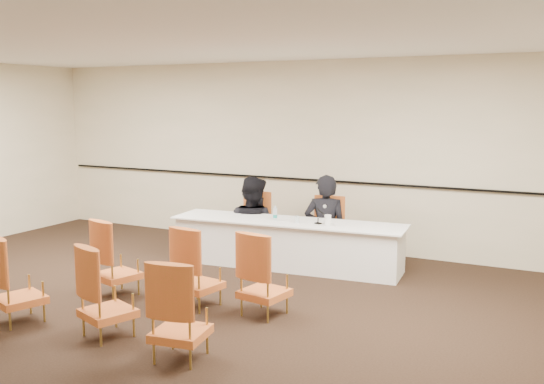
{
  "coord_description": "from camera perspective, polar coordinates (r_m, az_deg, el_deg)",
  "views": [
    {
      "loc": [
        3.93,
        -4.96,
        2.33
      ],
      "look_at": [
        0.09,
        2.6,
        1.08
      ],
      "focal_mm": 40.0,
      "sensor_mm": 36.0,
      "label": 1
    }
  ],
  "objects": [
    {
      "name": "microphone",
      "position": [
        8.36,
        4.36,
        -2.16
      ],
      "size": [
        0.15,
        0.2,
        0.26
      ],
      "primitive_type": null,
      "rotation": [
        0.0,
        0.0,
        -0.32
      ],
      "color": "black",
      "rests_on": "panel_table"
    },
    {
      "name": "wall_rail",
      "position": [
        9.82,
        3.12,
        1.2
      ],
      "size": [
        9.8,
        0.04,
        0.03
      ],
      "primitive_type": "cube",
      "color": "black",
      "rests_on": "wall_back"
    },
    {
      "name": "coffee_cup",
      "position": [
        8.28,
        5.28,
        -2.66
      ],
      "size": [
        0.12,
        0.12,
        0.15
      ],
      "primitive_type": "cylinder",
      "rotation": [
        0.0,
        0.0,
        0.27
      ],
      "color": "white",
      "rests_on": "panel_table"
    },
    {
      "name": "aud_chair_front_mid",
      "position": [
        7.02,
        -7.0,
        -6.97
      ],
      "size": [
        0.57,
        0.57,
        0.95
      ],
      "primitive_type": null,
      "rotation": [
        0.0,
        0.0,
        -0.15
      ],
      "color": "#B26920",
      "rests_on": "ground"
    },
    {
      "name": "aud_chair_front_left",
      "position": [
        7.61,
        -14.43,
        -5.97
      ],
      "size": [
        0.62,
        0.62,
        0.95
      ],
      "primitive_type": null,
      "rotation": [
        0.0,
        0.0,
        -0.27
      ],
      "color": "#B26920",
      "rests_on": "ground"
    },
    {
      "name": "wall_back",
      "position": [
        9.82,
        3.24,
        3.54
      ],
      "size": [
        10.0,
        0.04,
        3.0
      ],
      "primitive_type": "cube",
      "color": "#FAE9C5",
      "rests_on": "ground"
    },
    {
      "name": "panel_table",
      "position": [
        8.67,
        1.43,
        -4.9
      ],
      "size": [
        3.42,
        1.09,
        0.67
      ],
      "primitive_type": null,
      "rotation": [
        0.0,
        0.0,
        0.09
      ],
      "color": "white",
      "rests_on": "ground"
    },
    {
      "name": "panelist_second_chair",
      "position": [
        9.39,
        -1.87,
        -3.0
      ],
      "size": [
        0.54,
        0.54,
        0.95
      ],
      "primitive_type": null,
      "rotation": [
        0.0,
        0.0,
        0.09
      ],
      "color": "#B26920",
      "rests_on": "ground"
    },
    {
      "name": "aud_chair_back_right",
      "position": [
        5.65,
        -8.63,
        -10.86
      ],
      "size": [
        0.57,
        0.57,
        0.95
      ],
      "primitive_type": null,
      "rotation": [
        0.0,
        0.0,
        0.16
      ],
      "color": "#B26920",
      "rests_on": "ground"
    },
    {
      "name": "panelist_main",
      "position": [
        9.0,
        5.05,
        -3.86
      ],
      "size": [
        0.72,
        0.56,
        1.74
      ],
      "primitive_type": "imported",
      "rotation": [
        0.0,
        0.0,
        3.4
      ],
      "color": "black",
      "rests_on": "ground"
    },
    {
      "name": "floor",
      "position": [
        6.74,
        -11.01,
        -11.97
      ],
      "size": [
        10.0,
        10.0,
        0.0
      ],
      "primitive_type": "plane",
      "color": "black",
      "rests_on": "ground"
    },
    {
      "name": "panelist_main_chair",
      "position": [
        8.99,
        5.05,
        -3.54
      ],
      "size": [
        0.54,
        0.54,
        0.95
      ],
      "primitive_type": null,
      "rotation": [
        0.0,
        0.0,
        0.09
      ],
      "color": "#B26920",
      "rests_on": "ground"
    },
    {
      "name": "drinking_glass",
      "position": [
        8.44,
        2.37,
        -2.59
      ],
      "size": [
        0.07,
        0.07,
        0.1
      ],
      "primitive_type": "cylinder",
      "rotation": [
        0.0,
        0.0,
        -0.18
      ],
      "color": "silver",
      "rests_on": "panel_table"
    },
    {
      "name": "aud_chair_front_right",
      "position": [
        6.7,
        -0.72,
        -7.66
      ],
      "size": [
        0.57,
        0.57,
        0.95
      ],
      "primitive_type": null,
      "rotation": [
        0.0,
        0.0,
        -0.16
      ],
      "color": "#B26920",
      "rests_on": "ground"
    },
    {
      "name": "aud_chair_back_left",
      "position": [
        7.04,
        -22.74,
        -7.54
      ],
      "size": [
        0.64,
        0.64,
        0.95
      ],
      "primitive_type": null,
      "rotation": [
        0.0,
        0.0,
        -0.34
      ],
      "color": "#B26920",
      "rests_on": "ground"
    },
    {
      "name": "aud_chair_back_mid",
      "position": [
        6.32,
        -15.24,
        -8.96
      ],
      "size": [
        0.64,
        0.64,
        0.95
      ],
      "primitive_type": null,
      "rotation": [
        0.0,
        0.0,
        -0.35
      ],
      "color": "#B26920",
      "rests_on": "ground"
    },
    {
      "name": "panelist_second",
      "position": [
        9.42,
        -1.86,
        -3.87
      ],
      "size": [
        0.92,
        0.75,
        1.77
      ],
      "primitive_type": "imported",
      "rotation": [
        0.0,
        0.0,
        3.04
      ],
      "color": "black",
      "rests_on": "ground"
    },
    {
      "name": "ceiling",
      "position": [
        6.36,
        -11.78,
        14.28
      ],
      "size": [
        10.0,
        10.0,
        0.0
      ],
      "primitive_type": "plane",
      "rotation": [
        3.14,
        0.0,
        0.0
      ],
      "color": "white",
      "rests_on": "ground"
    },
    {
      "name": "water_bottle",
      "position": [
        8.61,
        0.29,
        -2.0
      ],
      "size": [
        0.08,
        0.08,
        0.21
      ],
      "primitive_type": null,
      "rotation": [
        0.0,
        0.0,
        0.27
      ],
      "color": "teal",
      "rests_on": "panel_table"
    },
    {
      "name": "papers",
      "position": [
        8.33,
        4.92,
        -3.09
      ],
      "size": [
        0.37,
        0.34,
        0.0
      ],
      "primitive_type": "cube",
      "rotation": [
        0.0,
        0.0,
        0.51
      ],
      "color": "white",
      "rests_on": "panel_table"
    }
  ]
}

